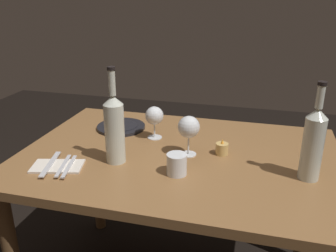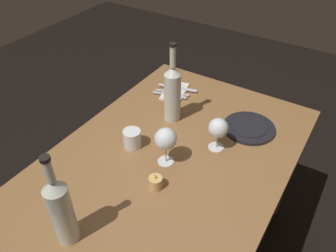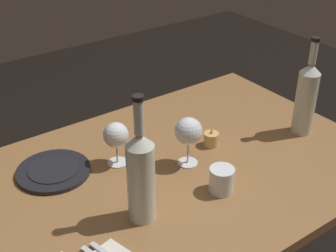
{
  "view_description": "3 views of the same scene",
  "coord_description": "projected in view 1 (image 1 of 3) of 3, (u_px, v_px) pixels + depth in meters",
  "views": [
    {
      "loc": [
        -0.3,
        1.32,
        1.38
      ],
      "look_at": [
        0.05,
        -0.02,
        0.85
      ],
      "focal_mm": 38.78,
      "sensor_mm": 36.0,
      "label": 1
    },
    {
      "loc": [
        -0.86,
        -0.53,
        1.7
      ],
      "look_at": [
        0.04,
        0.04,
        0.85
      ],
      "focal_mm": 36.1,
      "sensor_mm": 36.0,
      "label": 2
    },
    {
      "loc": [
        0.76,
        0.99,
        1.62
      ],
      "look_at": [
        0.0,
        -0.05,
        0.87
      ],
      "focal_mm": 50.67,
      "sensor_mm": 36.0,
      "label": 3
    }
  ],
  "objects": [
    {
      "name": "fork_outer",
      "position": [
        69.0,
        166.0,
        1.37
      ],
      "size": [
        0.06,
        0.18,
        0.0
      ],
      "color": "silver",
      "rests_on": "folded_napkin"
    },
    {
      "name": "wine_glass_right",
      "position": [
        189.0,
        128.0,
        1.45
      ],
      "size": [
        0.09,
        0.09,
        0.17
      ],
      "color": "white",
      "rests_on": "dining_table"
    },
    {
      "name": "wine_glass_left",
      "position": [
        154.0,
        116.0,
        1.62
      ],
      "size": [
        0.08,
        0.08,
        0.15
      ],
      "color": "white",
      "rests_on": "dining_table"
    },
    {
      "name": "fork_inner",
      "position": [
        63.0,
        166.0,
        1.37
      ],
      "size": [
        0.06,
        0.18,
        0.0
      ],
      "color": "silver",
      "rests_on": "folded_napkin"
    },
    {
      "name": "water_tumbler",
      "position": [
        177.0,
        165.0,
        1.32
      ],
      "size": [
        0.08,
        0.08,
        0.08
      ],
      "color": "white",
      "rests_on": "dining_table"
    },
    {
      "name": "wine_bottle_second",
      "position": [
        114.0,
        127.0,
        1.38
      ],
      "size": [
        0.08,
        0.08,
        0.38
      ],
      "color": "silver",
      "rests_on": "dining_table"
    },
    {
      "name": "table_knife",
      "position": [
        50.0,
        164.0,
        1.39
      ],
      "size": [
        0.07,
        0.21,
        0.0
      ],
      "color": "silver",
      "rests_on": "folded_napkin"
    },
    {
      "name": "dining_table",
      "position": [
        179.0,
        173.0,
        1.53
      ],
      "size": [
        1.3,
        0.9,
        0.74
      ],
      "color": "olive",
      "rests_on": "ground"
    },
    {
      "name": "votive_candle",
      "position": [
        222.0,
        149.0,
        1.48
      ],
      "size": [
        0.05,
        0.05,
        0.07
      ],
      "color": "#DBB266",
      "rests_on": "dining_table"
    },
    {
      "name": "folded_napkin",
      "position": [
        57.0,
        166.0,
        1.38
      ],
      "size": [
        0.21,
        0.15,
        0.01
      ],
      "color": "silver",
      "rests_on": "dining_table"
    },
    {
      "name": "dinner_plate",
      "position": [
        121.0,
        127.0,
        1.76
      ],
      "size": [
        0.23,
        0.23,
        0.02
      ],
      "color": "black",
      "rests_on": "dining_table"
    },
    {
      "name": "wine_bottle",
      "position": [
        313.0,
        142.0,
        1.26
      ],
      "size": [
        0.07,
        0.07,
        0.36
      ],
      "color": "silver",
      "rests_on": "dining_table"
    }
  ]
}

